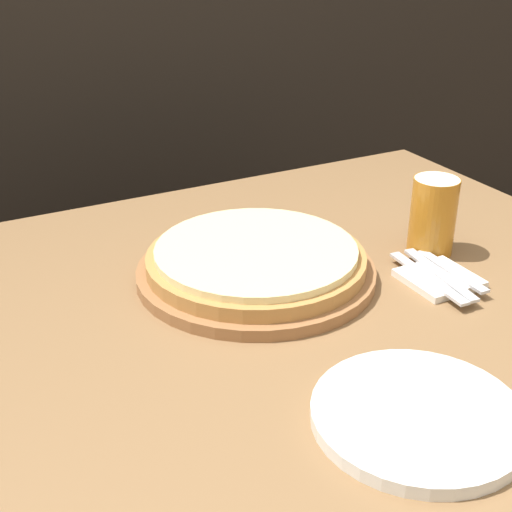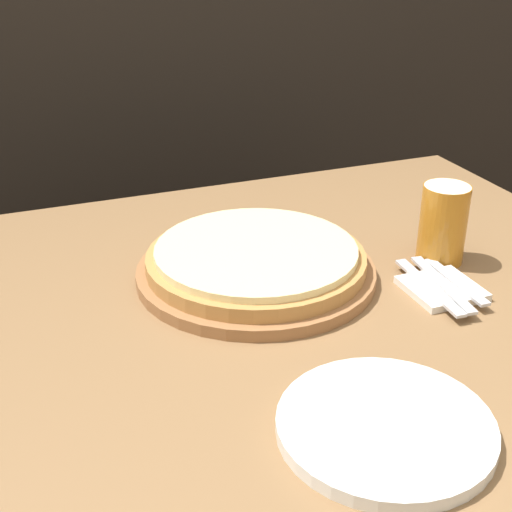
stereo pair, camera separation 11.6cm
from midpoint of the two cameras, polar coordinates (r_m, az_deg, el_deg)
dining_table at (r=1.35m, az=4.49°, el=-17.02°), size 1.26×1.01×0.74m
pizza_on_board at (r=1.17m, az=2.85°, el=-0.68°), size 0.39×0.39×0.06m
beer_glass at (r=1.26m, az=17.35°, el=2.66°), size 0.08×0.08×0.14m
dinner_plate at (r=0.88m, az=14.16°, el=-13.21°), size 0.26×0.26×0.02m
napkin_stack at (r=1.19m, az=17.38°, el=-2.57°), size 0.11×0.11×0.01m
fork at (r=1.17m, az=16.46°, el=-2.44°), size 0.03×0.19×0.00m
dinner_knife at (r=1.18m, az=17.43°, el=-2.21°), size 0.04×0.19×0.00m
spoon at (r=1.20m, az=18.38°, el=-1.99°), size 0.02×0.16×0.00m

